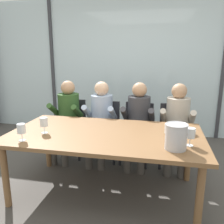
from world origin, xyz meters
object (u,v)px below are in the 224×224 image
object	(u,v)px
chair_left_of_center	(105,126)
dining_table	(105,138)
person_beige_jumper	(177,121)
wine_glass_by_left_taster	(169,129)
chair_center	(138,128)
chair_right_of_center	(174,130)
ice_bucket_primary	(176,136)
person_olive_shirt	(67,115)
person_charcoal_jacket	(138,119)
wine_glass_near_bucket	(44,122)
wine_glass_center_pour	(190,134)
chair_near_curtain	(71,123)
person_pale_blue_shirt	(101,117)
tasting_bowl	(188,132)
wine_glass_by_right_taster	(21,129)

from	to	relation	value
chair_left_of_center	dining_table	bearing A→B (deg)	-77.39
person_beige_jumper	wine_glass_by_left_taster	bearing A→B (deg)	-94.99
chair_left_of_center	chair_center	world-z (taller)	same
chair_left_of_center	chair_right_of_center	bearing A→B (deg)	-0.65
chair_center	ice_bucket_primary	bearing A→B (deg)	-63.37
person_olive_shirt	person_charcoal_jacket	xyz separation A→B (m)	(1.08, -0.00, 0.00)
person_olive_shirt	wine_glass_near_bucket	size ratio (longest dim) A/B	6.79
person_beige_jumper	wine_glass_center_pour	world-z (taller)	person_beige_jumper
wine_glass_by_left_taster	chair_near_curtain	bearing A→B (deg)	143.30
chair_near_curtain	ice_bucket_primary	bearing A→B (deg)	-44.66
chair_left_of_center	person_beige_jumper	world-z (taller)	person_beige_jumper
wine_glass_center_pour	person_beige_jumper	bearing A→B (deg)	92.85
chair_center	person_beige_jumper	distance (m)	0.59
chair_right_of_center	person_charcoal_jacket	world-z (taller)	person_charcoal_jacket
dining_table	person_olive_shirt	size ratio (longest dim) A/B	1.78
chair_center	chair_right_of_center	bearing A→B (deg)	8.84
dining_table	person_pale_blue_shirt	distance (m)	0.89
chair_center	person_pale_blue_shirt	distance (m)	0.58
person_olive_shirt	tasting_bowl	world-z (taller)	person_olive_shirt
wine_glass_center_pour	wine_glass_by_right_taster	xyz separation A→B (m)	(-1.63, -0.21, 0.00)
person_charcoal_jacket	person_beige_jumper	bearing A→B (deg)	1.30
person_charcoal_jacket	chair_near_curtain	bearing A→B (deg)	173.61
person_charcoal_jacket	ice_bucket_primary	size ratio (longest dim) A/B	4.96
wine_glass_near_bucket	chair_right_of_center	bearing A→B (deg)	38.15
chair_left_of_center	wine_glass_by_right_taster	xyz separation A→B (m)	(-0.52, -1.38, 0.35)
person_olive_shirt	dining_table	bearing A→B (deg)	-44.38
person_charcoal_jacket	wine_glass_by_left_taster	distance (m)	1.04
dining_table	wine_glass_near_bucket	world-z (taller)	wine_glass_near_bucket
chair_center	wine_glass_center_pour	distance (m)	1.36
dining_table	chair_near_curtain	bearing A→B (deg)	128.78
ice_bucket_primary	wine_glass_center_pour	distance (m)	0.17
chair_left_of_center	wine_glass_by_right_taster	size ratio (longest dim) A/B	4.95
chair_near_curtain	person_pale_blue_shirt	distance (m)	0.56
chair_right_of_center	wine_glass_by_right_taster	distance (m)	2.11
wine_glass_near_bucket	wine_glass_center_pour	size ratio (longest dim) A/B	1.00
chair_near_curtain	person_beige_jumper	bearing A→B (deg)	-9.41
ice_bucket_primary	person_beige_jumper	bearing A→B (deg)	85.83
dining_table	wine_glass_center_pour	size ratio (longest dim) A/B	12.09
dining_table	person_charcoal_jacket	bearing A→B (deg)	71.93
chair_right_of_center	wine_glass_center_pour	world-z (taller)	wine_glass_center_pour
chair_near_curtain	person_beige_jumper	world-z (taller)	person_beige_jumper
person_charcoal_jacket	wine_glass_near_bucket	distance (m)	1.37
person_charcoal_jacket	tasting_bowl	size ratio (longest dim) A/B	7.53
chair_right_of_center	person_charcoal_jacket	xyz separation A→B (m)	(-0.51, -0.14, 0.17)
chair_center	person_pale_blue_shirt	world-z (taller)	person_pale_blue_shirt
dining_table	chair_left_of_center	size ratio (longest dim) A/B	2.44
wine_glass_by_left_taster	wine_glass_center_pour	xyz separation A→B (m)	(0.19, -0.09, 0.00)
person_beige_jumper	tasting_bowl	world-z (taller)	person_beige_jumper
person_olive_shirt	wine_glass_by_right_taster	distance (m)	1.26
dining_table	chair_center	size ratio (longest dim) A/B	2.44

